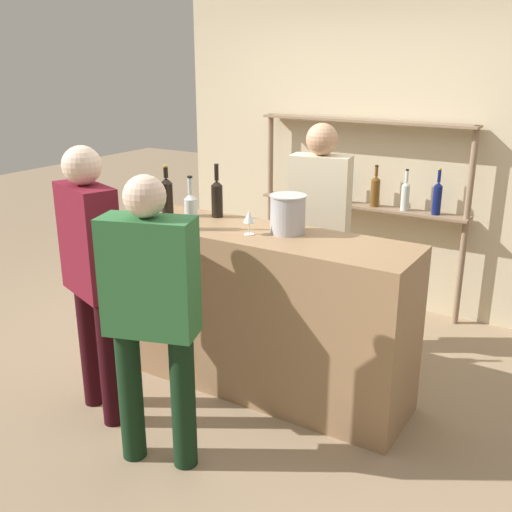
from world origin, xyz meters
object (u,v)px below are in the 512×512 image
counter_bottle_0 (167,196)px  counter_bottle_1 (217,197)px  customer_left (91,265)px  ice_bucket (288,214)px  server_behind_counter (319,220)px  counter_bottle_2 (191,210)px  wine_glass (249,217)px  customer_center (151,306)px

counter_bottle_0 → counter_bottle_1: bearing=26.9°
customer_left → ice_bucket: bearing=-23.8°
server_behind_counter → counter_bottle_1: bearing=-51.8°
counter_bottle_2 → ice_bucket: size_ratio=1.43×
wine_glass → server_behind_counter: 0.83m
counter_bottle_2 → customer_left: size_ratio=0.20×
counter_bottle_0 → server_behind_counter: bearing=41.6°
counter_bottle_1 → wine_glass: 0.47m
counter_bottle_1 → customer_left: customer_left is taller
ice_bucket → customer_center: size_ratio=0.15×
counter_bottle_0 → counter_bottle_2: (0.34, -0.18, -0.01)m
counter_bottle_1 → customer_left: size_ratio=0.22×
counter_bottle_2 → server_behind_counter: size_ratio=0.20×
counter_bottle_0 → server_behind_counter: 1.09m
customer_left → customer_center: 0.63m
counter_bottle_0 → ice_bucket: (0.89, 0.07, -0.02)m
customer_left → counter_bottle_0: bearing=25.6°
counter_bottle_1 → customer_center: bearing=-71.3°
counter_bottle_0 → customer_left: 0.83m
counter_bottle_0 → counter_bottle_2: bearing=-28.0°
counter_bottle_2 → customer_left: bearing=-113.6°
customer_center → server_behind_counter: bearing=-22.4°
customer_center → counter_bottle_1: bearing=0.3°
counter_bottle_1 → wine_glass: counter_bottle_1 is taller
customer_left → counter_bottle_2: bearing=-3.8°
ice_bucket → server_behind_counter: server_behind_counter is taller
counter_bottle_0 → counter_bottle_1: size_ratio=0.96×
wine_glass → counter_bottle_0: bearing=172.9°
counter_bottle_0 → counter_bottle_2: 0.39m
wine_glass → customer_center: bearing=-91.9°
counter_bottle_2 → wine_glass: size_ratio=2.24×
counter_bottle_0 → counter_bottle_1: counter_bottle_1 is taller
counter_bottle_1 → ice_bucket: 0.60m
wine_glass → counter_bottle_1: bearing=149.1°
ice_bucket → customer_left: 1.20m
customer_center → counter_bottle_0: bearing=16.9°
ice_bucket → server_behind_counter: 0.68m
counter_bottle_2 → customer_center: (0.34, -0.78, -0.29)m
customer_left → wine_glass: bearing=-22.2°
customer_left → server_behind_counter: bearing=-5.8°
ice_bucket → customer_center: (-0.21, -1.03, -0.28)m
customer_center → counter_bottle_2: bearing=5.0°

